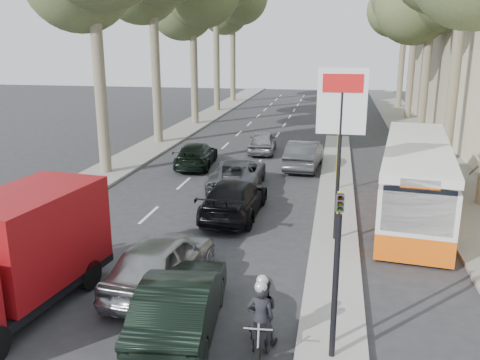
# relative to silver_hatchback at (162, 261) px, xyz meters

# --- Properties ---
(ground) EXTENTS (120.00, 120.00, 0.00)m
(ground) POSITION_rel_silver_hatchback_xyz_m (1.25, -1.02, -0.75)
(ground) COLOR #28282B
(ground) RESTS_ON ground
(sidewalk_right) EXTENTS (3.20, 70.00, 0.12)m
(sidewalk_right) POSITION_rel_silver_hatchback_xyz_m (9.85, 23.98, -0.69)
(sidewalk_right) COLOR gray
(sidewalk_right) RESTS_ON ground
(median_left) EXTENTS (2.40, 64.00, 0.12)m
(median_left) POSITION_rel_silver_hatchback_xyz_m (-6.75, 26.98, -0.69)
(median_left) COLOR gray
(median_left) RESTS_ON ground
(traffic_island) EXTENTS (1.50, 26.00, 0.16)m
(traffic_island) POSITION_rel_silver_hatchback_xyz_m (4.50, 9.98, -0.67)
(traffic_island) COLOR gray
(traffic_island) RESTS_ON ground
(billboard) EXTENTS (1.50, 12.10, 5.60)m
(billboard) POSITION_rel_silver_hatchback_xyz_m (4.50, 3.98, 2.96)
(billboard) COLOR yellow
(billboard) RESTS_ON ground
(traffic_light_island) EXTENTS (0.16, 0.41, 3.60)m
(traffic_light_island) POSITION_rel_silver_hatchback_xyz_m (4.50, -2.52, 1.74)
(traffic_light_island) COLOR black
(traffic_light_island) RESTS_ON ground
(silver_hatchback) EXTENTS (2.19, 4.54, 1.49)m
(silver_hatchback) POSITION_rel_silver_hatchback_xyz_m (0.00, 0.00, 0.00)
(silver_hatchback) COLOR #95979C
(silver_hatchback) RESTS_ON ground
(dark_hatchback) EXTENTS (1.99, 4.57, 1.46)m
(dark_hatchback) POSITION_rel_silver_hatchback_xyz_m (1.16, -2.02, -0.02)
(dark_hatchback) COLOR black
(dark_hatchback) RESTS_ON ground
(queue_car_a) EXTENTS (2.42, 4.86, 1.32)m
(queue_car_a) POSITION_rel_silver_hatchback_xyz_m (0.15, 9.77, -0.09)
(queue_car_a) COLOR #46494D
(queue_car_a) RESTS_ON ground
(queue_car_b) EXTENTS (2.05, 4.83, 1.39)m
(queue_car_b) POSITION_rel_silver_hatchback_xyz_m (0.75, 5.98, -0.05)
(queue_car_b) COLOR black
(queue_car_b) RESTS_ON ground
(queue_car_c) EXTENTS (1.72, 3.83, 1.28)m
(queue_car_c) POSITION_rel_silver_hatchback_xyz_m (0.15, 17.34, -0.11)
(queue_car_c) COLOR gray
(queue_car_c) RESTS_ON ground
(queue_car_d) EXTENTS (1.84, 4.52, 1.46)m
(queue_car_d) POSITION_rel_silver_hatchback_xyz_m (2.81, 13.98, -0.02)
(queue_car_d) COLOR #44474B
(queue_car_d) RESTS_ON ground
(queue_car_e) EXTENTS (2.15, 4.51, 1.27)m
(queue_car_e) POSITION_rel_silver_hatchback_xyz_m (-2.75, 13.28, -0.11)
(queue_car_e) COLOR black
(queue_car_e) RESTS_ON ground
(red_truck) EXTENTS (2.63, 5.56, 2.86)m
(red_truck) POSITION_rel_silver_hatchback_xyz_m (-2.93, -1.77, 0.76)
(red_truck) COLOR black
(red_truck) RESTS_ON ground
(city_bus) EXTENTS (3.52, 10.56, 2.73)m
(city_bus) POSITION_rel_silver_hatchback_xyz_m (7.39, 7.64, 0.69)
(city_bus) COLOR #FA5E0D
(city_bus) RESTS_ON ground
(motorcycle) EXTENTS (0.73, 1.98, 1.68)m
(motorcycle) POSITION_rel_silver_hatchback_xyz_m (3.01, -2.31, 0.02)
(motorcycle) COLOR black
(motorcycle) RESTS_ON ground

